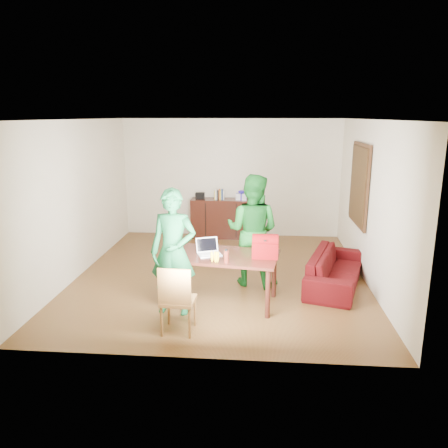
# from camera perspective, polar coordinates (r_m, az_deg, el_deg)

# --- Properties ---
(room) EXTENTS (5.20, 5.70, 2.90)m
(room) POSITION_cam_1_polar(r_m,az_deg,el_deg) (7.59, -0.30, 2.94)
(room) COLOR #4B2B12
(room) RESTS_ON ground
(table) EXTENTS (1.73, 1.13, 0.76)m
(table) POSITION_cam_1_polar(r_m,az_deg,el_deg) (6.51, -0.15, -4.82)
(table) COLOR black
(table) RESTS_ON ground
(chair) EXTENTS (0.44, 0.43, 0.93)m
(chair) POSITION_cam_1_polar(r_m,az_deg,el_deg) (5.83, -5.98, -11.41)
(chair) COLOR brown
(chair) RESTS_ON ground
(person_near) EXTENTS (0.69, 0.49, 1.80)m
(person_near) POSITION_cam_1_polar(r_m,az_deg,el_deg) (6.17, -6.63, -3.67)
(person_near) COLOR #145D2F
(person_near) RESTS_ON ground
(person_far) EXTENTS (1.07, 0.94, 1.86)m
(person_far) POSITION_cam_1_polar(r_m,az_deg,el_deg) (7.19, 3.73, -0.83)
(person_far) COLOR #155E1D
(person_far) RESTS_ON ground
(laptop) EXTENTS (0.39, 0.34, 0.23)m
(laptop) POSITION_cam_1_polar(r_m,az_deg,el_deg) (6.45, -1.89, -3.72)
(laptop) COLOR white
(laptop) RESTS_ON table
(bananas) EXTENTS (0.18, 0.13, 0.06)m
(bananas) POSITION_cam_1_polar(r_m,az_deg,el_deg) (6.15, -1.20, -4.74)
(bananas) COLOR yellow
(bananas) RESTS_ON table
(bottle) EXTENTS (0.07, 0.07, 0.20)m
(bottle) POSITION_cam_1_polar(r_m,az_deg,el_deg) (6.11, 0.30, -4.20)
(bottle) COLOR #541C13
(bottle) RESTS_ON table
(red_bag) EXTENTS (0.38, 0.23, 0.27)m
(red_bag) POSITION_cam_1_polar(r_m,az_deg,el_deg) (6.35, 5.39, -3.19)
(red_bag) COLOR #700708
(red_bag) RESTS_ON table
(sofa) EXTENTS (1.27, 2.03, 0.55)m
(sofa) POSITION_cam_1_polar(r_m,az_deg,el_deg) (7.53, 14.36, -5.74)
(sofa) COLOR #3F0908
(sofa) RESTS_ON ground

